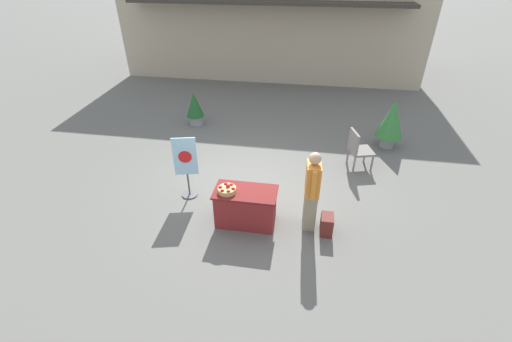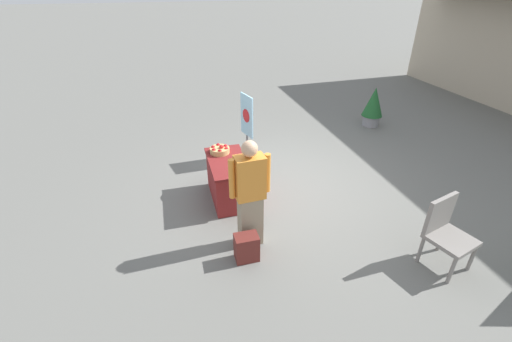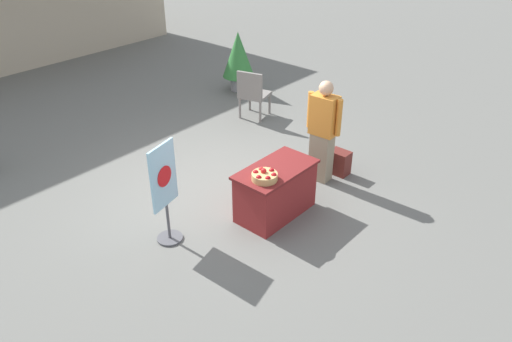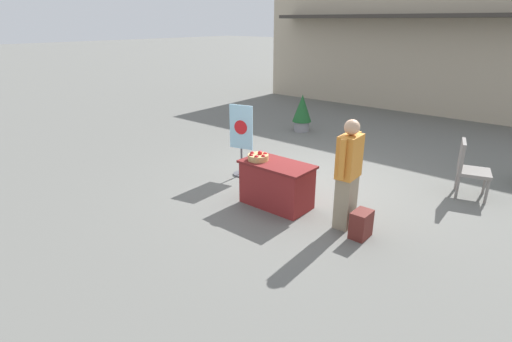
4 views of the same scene
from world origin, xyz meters
TOP-DOWN VIEW (x-y plane):
  - ground_plane at (0.00, 0.00)m, footprint 120.00×120.00m
  - display_table at (0.09, -1.17)m, footprint 1.25×0.67m
  - apple_basket at (-0.25, -1.25)m, footprint 0.36×0.36m
  - person_visitor at (1.38, -1.09)m, footprint 0.29×0.61m
  - backpack at (1.73, -1.24)m, footprint 0.24×0.34m
  - poster_board at (-1.36, -0.47)m, footprint 0.51×0.36m
  - patio_chair at (2.49, 1.40)m, footprint 0.68×0.68m
  - potted_plant_near_right at (-2.42, 3.32)m, footprint 0.55×0.55m

SIDE VIEW (x-z plane):
  - ground_plane at x=0.00m, z-range 0.00..0.00m
  - backpack at x=1.73m, z-range 0.00..0.42m
  - display_table at x=0.09m, z-range 0.00..0.78m
  - patio_chair at x=2.49m, z-range 0.06..1.09m
  - potted_plant_near_right at x=-2.42m, z-range 0.04..1.11m
  - poster_board at x=-1.36m, z-range 0.05..1.53m
  - apple_basket at x=-0.25m, z-range 0.76..0.92m
  - person_visitor at x=1.38m, z-range 0.02..1.74m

